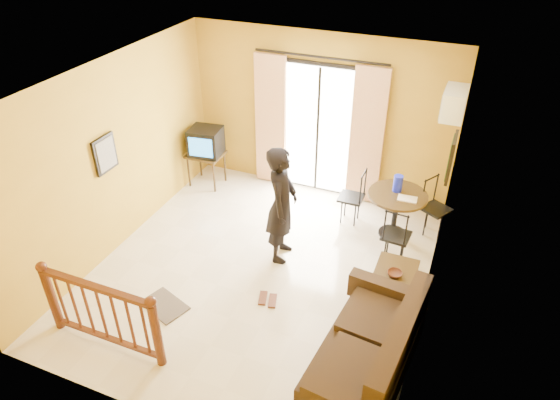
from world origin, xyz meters
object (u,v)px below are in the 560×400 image
at_px(coffee_table, 392,286).
at_px(dining_table, 397,203).
at_px(sofa, 371,353).
at_px(television, 206,142).
at_px(standing_person, 282,205).

bearing_deg(coffee_table, dining_table, 100.42).
bearing_deg(sofa, television, 147.17).
bearing_deg(sofa, standing_person, 143.09).
bearing_deg(standing_person, dining_table, -60.30).
bearing_deg(standing_person, sofa, -141.88).
relative_size(television, coffee_table, 0.62).
distance_m(television, coffee_table, 4.16).
xyz_separation_m(dining_table, coffee_table, (0.28, -1.51, -0.31)).
distance_m(television, dining_table, 3.46).
relative_size(television, sofa, 0.30).
height_order(television, dining_table, television).
xyz_separation_m(coffee_table, sofa, (0.01, -1.23, 0.06)).
height_order(dining_table, sofa, sofa).
bearing_deg(dining_table, standing_person, -141.46).
height_order(television, coffee_table, television).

